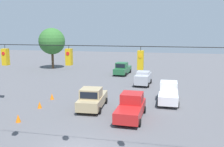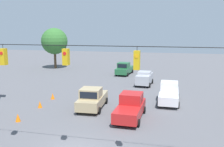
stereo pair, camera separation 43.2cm
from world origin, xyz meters
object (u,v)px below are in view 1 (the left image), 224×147
pickup_truck_tan_withflow_mid (92,99)px  traffic_cone_third (52,96)px  pickup_truck_red_crossing_near (131,107)px  overhead_signal_span (70,83)px  sedan_silver_oncoming_deep (143,78)px  traffic_cone_nearest (18,118)px  pickup_truck_white_oncoming_far (168,93)px  pickup_truck_green_withflow_deep (122,69)px  traffic_cone_second (40,105)px  tree_horizon_left (52,41)px

pickup_truck_tan_withflow_mid → traffic_cone_third: 5.72m
pickup_truck_red_crossing_near → traffic_cone_third: 10.14m
overhead_signal_span → traffic_cone_third: size_ratio=30.95×
sedan_silver_oncoming_deep → traffic_cone_nearest: 18.62m
overhead_signal_span → traffic_cone_third: (6.77, -11.59, -4.30)m
overhead_signal_span → traffic_cone_third: 14.09m
pickup_truck_white_oncoming_far → pickup_truck_green_withflow_deep: (7.51, -15.22, 0.00)m
overhead_signal_span → pickup_truck_green_withflow_deep: (1.72, -28.43, -3.67)m
traffic_cone_second → tree_horizon_left: (9.63, -23.63, 5.00)m
sedan_silver_oncoming_deep → tree_horizon_left: bearing=-30.8°
sedan_silver_oncoming_deep → traffic_cone_nearest: size_ratio=6.19×
traffic_cone_second → traffic_cone_third: bearing=-86.8°
pickup_truck_tan_withflow_mid → traffic_cone_second: 5.23m
pickup_truck_tan_withflow_mid → pickup_truck_red_crossing_near: 4.43m
sedan_silver_oncoming_deep → traffic_cone_second: size_ratio=6.19×
sedan_silver_oncoming_deep → tree_horizon_left: tree_horizon_left is taller
pickup_truck_green_withflow_deep → pickup_truck_tan_withflow_mid: same height
pickup_truck_green_withflow_deep → sedan_silver_oncoming_deep: size_ratio=1.27×
pickup_truck_tan_withflow_mid → traffic_cone_second: size_ratio=7.64×
traffic_cone_nearest → traffic_cone_second: same height
pickup_truck_white_oncoming_far → traffic_cone_second: pickup_truck_white_oncoming_far is taller
pickup_truck_red_crossing_near → pickup_truck_tan_withflow_mid: bearing=-24.4°
pickup_truck_tan_withflow_mid → traffic_cone_second: (5.10, 0.99, -0.64)m
sedan_silver_oncoming_deep → pickup_truck_red_crossing_near: 13.33m
overhead_signal_span → traffic_cone_nearest: size_ratio=30.95×
traffic_cone_second → pickup_truck_tan_withflow_mid: bearing=-169.0°
traffic_cone_nearest → tree_horizon_left: size_ratio=0.09×
pickup_truck_white_oncoming_far → traffic_cone_nearest: size_ratio=7.64×
tree_horizon_left → pickup_truck_tan_withflow_mid: bearing=123.0°
pickup_truck_tan_withflow_mid → sedan_silver_oncoming_deep: (-3.95, -11.50, 0.02)m
pickup_truck_red_crossing_near → traffic_cone_second: (9.13, -0.84, -0.64)m
overhead_signal_span → traffic_cone_nearest: (6.52, -4.64, -4.30)m
overhead_signal_span → pickup_truck_red_crossing_near: overhead_signal_span is taller
pickup_truck_red_crossing_near → traffic_cone_nearest: 9.56m
pickup_truck_tan_withflow_mid → sedan_silver_oncoming_deep: bearing=-108.9°
pickup_truck_green_withflow_deep → traffic_cone_nearest: 24.28m
sedan_silver_oncoming_deep → traffic_cone_second: bearing=54.1°
sedan_silver_oncoming_deep → traffic_cone_third: size_ratio=6.19×
pickup_truck_red_crossing_near → traffic_cone_third: pickup_truck_red_crossing_near is taller
pickup_truck_white_oncoming_far → pickup_truck_green_withflow_deep: same height
traffic_cone_nearest → pickup_truck_red_crossing_near: bearing=-161.8°
pickup_truck_white_oncoming_far → pickup_truck_red_crossing_near: 6.47m
pickup_truck_white_oncoming_far → sedan_silver_oncoming_deep: size_ratio=1.23×
pickup_truck_red_crossing_near → traffic_cone_second: 9.19m
traffic_cone_second → tree_horizon_left: bearing=-67.8°
traffic_cone_second → pickup_truck_green_withflow_deep: bearing=-103.7°
pickup_truck_tan_withflow_mid → tree_horizon_left: tree_horizon_left is taller
pickup_truck_green_withflow_deep → traffic_cone_third: size_ratio=7.90×
traffic_cone_nearest → sedan_silver_oncoming_deep: bearing=-118.8°
pickup_truck_tan_withflow_mid → traffic_cone_nearest: pickup_truck_tan_withflow_mid is taller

